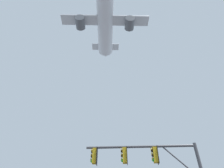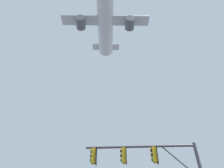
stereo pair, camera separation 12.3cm
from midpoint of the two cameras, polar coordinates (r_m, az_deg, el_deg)
The scene contains 2 objects.
signal_pole_near at distance 12.58m, azimuth 12.23°, elevation -22.61°, with size 6.80×0.87×6.22m.
airplane at distance 50.71m, azimuth -1.88°, elevation 19.05°, with size 21.47×27.79×7.62m.
Camera 2 is at (-0.50, -3.04, 1.70)m, focal length 31.32 mm.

